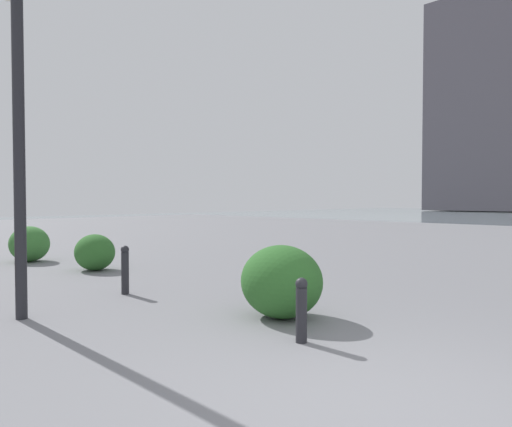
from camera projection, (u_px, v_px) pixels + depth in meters
The scene contains 7 objects.
building_annex at pixel (500, 108), 66.01m from camera, with size 15.83×15.61×29.34m.
lamppost at pixel (18, 90), 5.73m from camera, with size 0.98×0.28×4.36m.
bollard_near at pixel (301, 309), 4.84m from camera, with size 0.13×0.13×0.69m.
bollard_mid at pixel (125, 269), 7.32m from camera, with size 0.13×0.13×0.78m.
shrub_low at pixel (281, 281), 5.85m from camera, with size 1.09×0.98×0.93m.
shrub_round at pixel (95, 252), 9.79m from camera, with size 0.91×0.82×0.77m.
shrub_wide at pixel (29, 244), 11.18m from camera, with size 1.01×0.91×0.86m.
Camera 1 is at (-1.55, 2.96, 1.51)m, focal length 32.30 mm.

